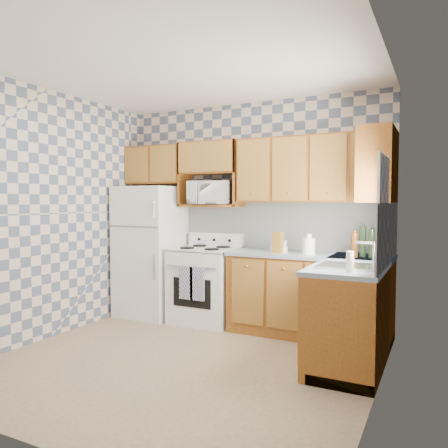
{
  "coord_description": "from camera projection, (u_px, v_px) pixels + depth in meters",
  "views": [
    {
      "loc": [
        2.13,
        -3.4,
        1.49
      ],
      "look_at": [
        0.05,
        0.75,
        1.25
      ],
      "focal_mm": 35.0,
      "sensor_mm": 36.0,
      "label": 1
    }
  ],
  "objects": [
    {
      "name": "floor",
      "position": [
        183.0,
        362.0,
        4.06
      ],
      "size": [
        3.4,
        3.4,
        0.0
      ],
      "primitive_type": "plane",
      "color": "#7A644D",
      "rests_on": "ground"
    },
    {
      "name": "back_wall",
      "position": [
        251.0,
        213.0,
        5.42
      ],
      "size": [
        3.4,
        0.02,
        2.7
      ],
      "primitive_type": "cube",
      "color": "slate",
      "rests_on": "ground"
    },
    {
      "name": "right_wall",
      "position": [
        378.0,
        220.0,
        3.23
      ],
      "size": [
        0.02,
        3.2,
        2.7
      ],
      "primitive_type": "cube",
      "color": "slate",
      "rests_on": "ground"
    },
    {
      "name": "backsplash_back",
      "position": [
        281.0,
        226.0,
        5.24
      ],
      "size": [
        2.6,
        0.02,
        0.56
      ],
      "primitive_type": "cube",
      "color": "white",
      "rests_on": "back_wall"
    },
    {
      "name": "backsplash_right",
      "position": [
        388.0,
        233.0,
        3.96
      ],
      "size": [
        0.02,
        1.6,
        0.56
      ],
      "primitive_type": "cube",
      "color": "white",
      "rests_on": "right_wall"
    },
    {
      "name": "refrigerator",
      "position": [
        151.0,
        251.0,
        5.7
      ],
      "size": [
        0.75,
        0.7,
        1.68
      ],
      "primitive_type": "cube",
      "color": "white",
      "rests_on": "floor"
    },
    {
      "name": "stove_body",
      "position": [
        205.0,
        286.0,
        5.39
      ],
      "size": [
        0.76,
        0.65,
        0.9
      ],
      "primitive_type": "cube",
      "color": "white",
      "rests_on": "floor"
    },
    {
      "name": "cooktop",
      "position": [
        205.0,
        249.0,
        5.36
      ],
      "size": [
        0.76,
        0.65,
        0.02
      ],
      "primitive_type": "cube",
      "color": "silver",
      "rests_on": "stove_body"
    },
    {
      "name": "backguard",
      "position": [
        216.0,
        240.0,
        5.6
      ],
      "size": [
        0.76,
        0.08,
        0.17
      ],
      "primitive_type": "cube",
      "color": "white",
      "rests_on": "cooktop"
    },
    {
      "name": "dish_towel_left",
      "position": [
        186.0,
        283.0,
        5.1
      ],
      "size": [
        0.18,
        0.02,
        0.39
      ],
      "primitive_type": "cube",
      "color": "navy",
      "rests_on": "stove_body"
    },
    {
      "name": "dish_towel_right",
      "position": [
        197.0,
        284.0,
        5.04
      ],
      "size": [
        0.18,
        0.02,
        0.39
      ],
      "primitive_type": "cube",
      "color": "navy",
      "rests_on": "stove_body"
    },
    {
      "name": "base_cabinets_back",
      "position": [
        309.0,
        296.0,
        4.83
      ],
      "size": [
        1.75,
        0.6,
        0.88
      ],
      "primitive_type": "cube",
      "color": "brown",
      "rests_on": "floor"
    },
    {
      "name": "base_cabinets_right",
      "position": [
        354.0,
        312.0,
        4.13
      ],
      "size": [
        0.6,
        1.6,
        0.88
      ],
      "primitive_type": "cube",
      "color": "brown",
      "rests_on": "floor"
    },
    {
      "name": "countertop_back",
      "position": [
        309.0,
        255.0,
        4.8
      ],
      "size": [
        1.77,
        0.63,
        0.04
      ],
      "primitive_type": "cube",
      "color": "gray",
      "rests_on": "base_cabinets_back"
    },
    {
      "name": "countertop_right",
      "position": [
        354.0,
        264.0,
        4.11
      ],
      "size": [
        0.63,
        1.6,
        0.04
      ],
      "primitive_type": "cube",
      "color": "gray",
      "rests_on": "base_cabinets_right"
    },
    {
      "name": "upper_cabinets_back",
      "position": [
        313.0,
        169.0,
        4.88
      ],
      "size": [
        1.75,
        0.33,
        0.74
      ],
      "primitive_type": "cube",
      "color": "brown",
      "rests_on": "back_wall"
    },
    {
      "name": "upper_cabinets_fridge",
      "position": [
        157.0,
        165.0,
        5.82
      ],
      "size": [
        0.82,
        0.33,
        0.5
      ],
      "primitive_type": "cube",
      "color": "brown",
      "rests_on": "back_wall"
    },
    {
      "name": "upper_cabinets_right",
      "position": [
        378.0,
        166.0,
        4.39
      ],
      "size": [
        0.33,
        0.7,
        0.74
      ],
      "primitive_type": "cube",
      "color": "brown",
      "rests_on": "right_wall"
    },
    {
      "name": "microwave_shelf",
      "position": [
        211.0,
        206.0,
        5.48
      ],
      "size": [
        0.8,
        0.33,
        0.03
      ],
      "primitive_type": "cube",
      "color": "brown",
      "rests_on": "back_wall"
    },
    {
      "name": "microwave",
      "position": [
        210.0,
        193.0,
        5.42
      ],
      "size": [
        0.61,
        0.5,
        0.29
      ],
      "primitive_type": "imported",
      "rotation": [
        0.0,
        0.0,
        0.32
      ],
      "color": "white",
      "rests_on": "microwave_shelf"
    },
    {
      "name": "sink",
      "position": [
        347.0,
        267.0,
        3.79
      ],
      "size": [
        0.48,
        0.4,
        0.03
      ],
      "primitive_type": "cube",
      "color": "#B7B7BC",
      "rests_on": "countertop_right"
    },
    {
      "name": "window",
      "position": [
        383.0,
        206.0,
        3.63
      ],
      "size": [
        0.02,
        0.66,
        0.86
      ],
      "primitive_type": "cube",
      "color": "silver",
      "rests_on": "right_wall"
    },
    {
      "name": "bottle_0",
      "position": [
        363.0,
        242.0,
        4.48
      ],
      "size": [
        0.07,
        0.07,
        0.31
      ],
      "primitive_type": "cylinder",
      "color": "black",
      "rests_on": "countertop_back"
    },
    {
      "name": "bottle_1",
      "position": [
        372.0,
        244.0,
        4.39
      ],
      "size": [
        0.07,
        0.07,
        0.29
      ],
      "primitive_type": "cylinder",
      "color": "black",
      "rests_on": "countertop_back"
    },
    {
      "name": "bottle_2",
      "position": [
        379.0,
        244.0,
        4.45
      ],
      "size": [
        0.07,
        0.07,
        0.27
      ],
      "primitive_type": "cylinder",
      "color": "#592C0F",
      "rests_on": "countertop_back"
    },
    {
      "name": "bottle_3",
      "position": [
        354.0,
        245.0,
        4.45
      ],
      "size": [
        0.07,
        0.07,
        0.25
      ],
      "primitive_type": "cylinder",
      "color": "#592C0F",
      "rests_on": "countertop_back"
    },
    {
      "name": "knife_block",
      "position": [
        278.0,
        242.0,
        4.83
      ],
      "size": [
        0.11,
        0.11,
        0.23
      ],
      "primitive_type": "cube",
      "rotation": [
        0.0,
        0.0,
        -0.07
      ],
      "color": "brown",
      "rests_on": "countertop_back"
    },
    {
      "name": "electric_kettle",
      "position": [
        309.0,
        246.0,
        4.71
      ],
      "size": [
        0.14,
        0.14,
        0.17
      ],
      "primitive_type": "cylinder",
      "color": "white",
      "rests_on": "countertop_back"
    },
    {
      "name": "food_containers",
      "position": [
        279.0,
        246.0,
        4.92
      ],
      "size": [
        0.2,
        0.2,
        0.13
      ],
      "primitive_type": null,
      "color": "silver",
      "rests_on": "countertop_back"
    },
    {
      "name": "soap_bottle",
      "position": [
        350.0,
        262.0,
        3.51
      ],
      "size": [
        0.06,
        0.06,
        0.17
      ],
      "primitive_type": "cylinder",
      "color": "silver",
      "rests_on": "countertop_right"
    }
  ]
}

